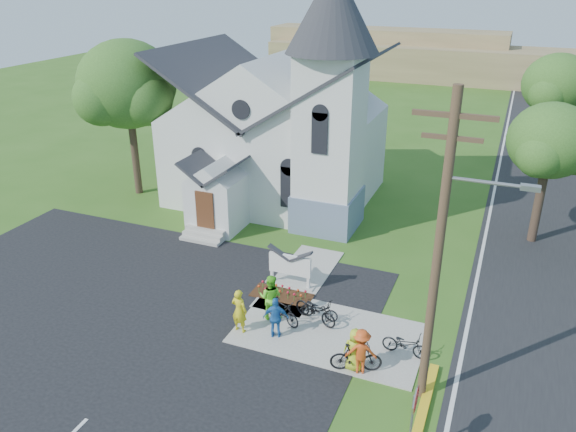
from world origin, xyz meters
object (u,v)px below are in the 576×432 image
at_px(bike_2, 320,310).
at_px(cyclist_1, 270,297).
at_px(church_sign, 290,265).
at_px(stop_sign, 414,408).
at_px(cyclist_0, 239,311).
at_px(bike_1, 283,311).
at_px(bike_3, 356,357).
at_px(bike_4, 405,344).
at_px(cyclist_2, 276,318).
at_px(cyclist_3, 361,351).
at_px(utility_pole, 441,247).
at_px(cyclist_4, 354,350).
at_px(bike_0, 316,310).

bearing_deg(bike_2, cyclist_1, 112.40).
bearing_deg(cyclist_1, church_sign, -92.19).
height_order(church_sign, stop_sign, stop_sign).
distance_m(cyclist_0, bike_1, 1.74).
distance_m(bike_3, bike_4, 2.05).
bearing_deg(bike_4, bike_1, 91.59).
distance_m(cyclist_2, bike_2, 2.09).
bearing_deg(stop_sign, bike_4, 102.98).
xyz_separation_m(cyclist_0, bike_2, (2.53, 1.90, -0.48)).
relative_size(cyclist_1, cyclist_3, 1.13).
distance_m(utility_pole, bike_3, 5.37).
xyz_separation_m(bike_1, cyclist_4, (3.33, -1.62, 0.29)).
relative_size(bike_1, cyclist_2, 1.03).
distance_m(cyclist_0, cyclist_4, 4.65).
bearing_deg(bike_0, stop_sign, -118.72).
distance_m(church_sign, bike_0, 2.94).
height_order(cyclist_1, cyclist_4, cyclist_1).
relative_size(church_sign, bike_0, 1.13).
xyz_separation_m(bike_0, cyclist_2, (-1.03, -1.49, 0.31)).
bearing_deg(bike_3, bike_2, 22.71).
bearing_deg(bike_4, cyclist_2, 102.66).
relative_size(utility_pole, bike_4, 5.94).
xyz_separation_m(church_sign, utility_pole, (6.56, -4.70, 4.38)).
relative_size(bike_1, bike_3, 0.95).
xyz_separation_m(bike_1, bike_2, (1.24, 0.80, -0.10)).
distance_m(utility_pole, bike_2, 7.26).
relative_size(cyclist_0, bike_3, 1.00).
xyz_separation_m(bike_2, bike_3, (2.18, -2.48, 0.13)).
height_order(bike_0, bike_4, bike_0).
bearing_deg(church_sign, cyclist_0, -97.45).
height_order(church_sign, bike_4, church_sign).
height_order(bike_0, cyclist_3, cyclist_3).
distance_m(cyclist_0, cyclist_1, 1.43).
distance_m(stop_sign, bike_0, 7.14).
height_order(cyclist_0, cyclist_3, cyclist_0).
height_order(church_sign, cyclist_2, church_sign).
bearing_deg(cyclist_0, stop_sign, 160.31).
xyz_separation_m(utility_pole, bike_4, (-0.97, 1.80, -4.91)).
distance_m(bike_1, bike_4, 4.81).
relative_size(bike_1, cyclist_4, 1.06).
xyz_separation_m(cyclist_0, cyclist_2, (1.41, 0.19, -0.07)).
xyz_separation_m(bike_1, cyclist_2, (0.12, -0.91, 0.31)).
bearing_deg(stop_sign, bike_3, 128.96).
xyz_separation_m(bike_3, bike_4, (1.39, 1.50, -0.09)).
bearing_deg(cyclist_4, bike_1, -30.87).
height_order(stop_sign, bike_1, stop_sign).
height_order(cyclist_1, bike_2, cyclist_1).
xyz_separation_m(utility_pole, bike_2, (-4.53, 2.78, -4.95)).
relative_size(utility_pole, cyclist_2, 6.09).
xyz_separation_m(cyclist_0, cyclist_3, (4.87, -0.57, -0.05)).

